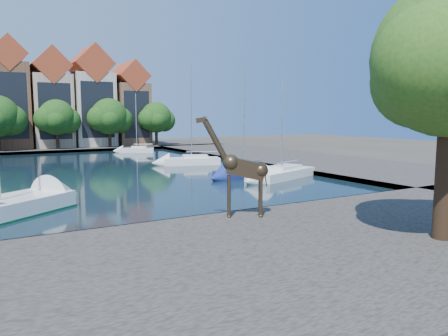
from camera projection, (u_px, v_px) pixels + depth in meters
The scene contains 17 objects.
ground at pixel (188, 226), 22.39m from camera, with size 160.00×160.00×0.00m, color #38332B.
water_basin at pixel (84, 172), 43.01m from camera, with size 38.00×50.00×0.08m, color black.
near_quay at pixel (268, 260), 16.35m from camera, with size 50.00×14.00×0.50m, color #47423E.
far_quay at pixel (39, 149), 70.48m from camera, with size 60.00×16.00×0.50m, color #47423E.
right_quay at pixel (285, 158), 55.41m from camera, with size 14.00×52.00×0.50m, color #47423E.
townhouse_center at pixel (9, 97), 67.50m from camera, with size 5.44×9.18×16.93m.
townhouse_east_inner at pixel (50, 102), 70.56m from camera, with size 5.94×9.18×15.79m.
townhouse_east_mid at pixel (91, 100), 73.75m from camera, with size 6.43×9.18×16.65m.
townhouse_east_end at pixel (128, 107), 77.10m from camera, with size 5.44×9.18×14.43m.
far_tree_mid_east at pixel (57, 119), 66.20m from camera, with size 7.02×5.40×7.52m.
far_tree_east at pixel (110, 118), 70.17m from camera, with size 7.54×5.80×7.84m.
far_tree_far_east at pixel (157, 118), 74.16m from camera, with size 6.76×5.20×7.36m.
giraffe_statue at pixel (240, 168), 21.99m from camera, with size 3.31×1.95×5.08m.
sailboat_right_a at pixel (281, 172), 38.72m from camera, with size 7.91×5.02×9.81m.
sailboat_right_b at pixel (244, 170), 39.77m from camera, with size 6.58×4.04×10.30m.
sailboat_right_c at pixel (192, 159), 49.20m from camera, with size 6.62×3.97×11.24m.
sailboat_right_d at pixel (137, 149), 65.38m from camera, with size 5.27×3.64×8.75m.
Camera 1 is at (-9.35, -19.85, 5.65)m, focal length 35.00 mm.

